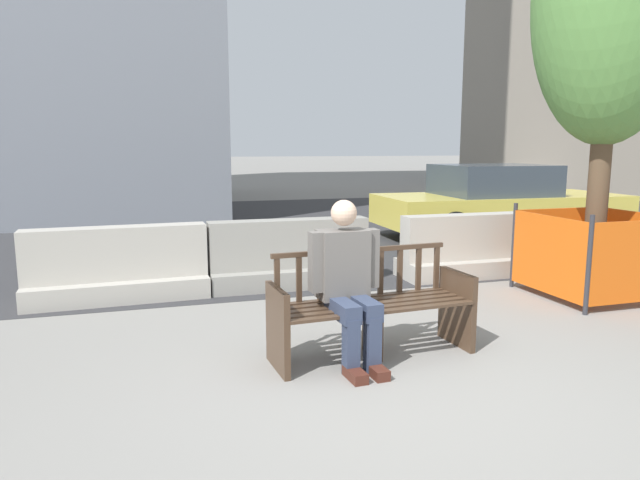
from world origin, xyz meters
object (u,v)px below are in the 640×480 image
(seated_person, at_px, (347,279))
(car_taxi_near, at_px, (498,202))
(jersey_barrier_centre, at_px, (289,259))
(jersey_barrier_right, at_px, (472,251))
(construction_fence, at_px, (593,252))
(street_bench, at_px, (371,309))
(street_tree, at_px, (613,0))
(jersey_barrier_left, at_px, (118,270))

(seated_person, height_order, car_taxi_near, car_taxi_near)
(jersey_barrier_centre, bearing_deg, jersey_barrier_right, -3.62)
(jersey_barrier_right, xyz_separation_m, construction_fence, (0.77, -1.34, 0.18))
(street_bench, relative_size, construction_fence, 1.31)
(street_tree, xyz_separation_m, car_taxi_near, (1.54, 4.18, -2.63))
(street_bench, bearing_deg, car_taxi_near, 47.82)
(seated_person, xyz_separation_m, car_taxi_near, (4.99, 5.31, -0.01))
(seated_person, xyz_separation_m, jersey_barrier_centre, (0.17, 2.64, -0.35))
(jersey_barrier_left, relative_size, construction_fence, 1.54)
(street_bench, bearing_deg, jersey_barrier_right, 44.65)
(street_bench, bearing_deg, construction_fence, 18.32)
(jersey_barrier_left, distance_m, car_taxi_near, 7.38)
(seated_person, bearing_deg, jersey_barrier_centre, 86.24)
(street_bench, height_order, car_taxi_near, car_taxi_near)
(street_bench, bearing_deg, jersey_barrier_centre, 91.50)
(car_taxi_near, bearing_deg, street_tree, -110.20)
(seated_person, relative_size, jersey_barrier_centre, 0.66)
(jersey_barrier_centre, distance_m, construction_fence, 3.61)
(jersey_barrier_centre, distance_m, street_tree, 4.67)
(street_bench, relative_size, car_taxi_near, 0.36)
(jersey_barrier_centre, bearing_deg, seated_person, -93.76)
(jersey_barrier_right, height_order, construction_fence, construction_fence)
(jersey_barrier_centre, height_order, jersey_barrier_left, same)
(street_tree, relative_size, construction_fence, 3.76)
(jersey_barrier_centre, relative_size, car_taxi_near, 0.42)
(jersey_barrier_centre, relative_size, jersey_barrier_right, 1.00)
(street_bench, height_order, jersey_barrier_right, street_bench)
(street_tree, bearing_deg, jersey_barrier_left, 164.82)
(jersey_barrier_centre, height_order, construction_fence, construction_fence)
(jersey_barrier_centre, xyz_separation_m, street_tree, (3.28, -1.50, 2.97))
(street_bench, distance_m, jersey_barrier_left, 3.27)
(street_tree, bearing_deg, jersey_barrier_right, 119.89)
(jersey_barrier_right, bearing_deg, street_bench, -135.35)
(jersey_barrier_left, bearing_deg, street_bench, -49.99)
(car_taxi_near, bearing_deg, jersey_barrier_right, -129.21)
(street_bench, relative_size, jersey_barrier_left, 0.85)
(jersey_barrier_left, xyz_separation_m, car_taxi_near, (6.85, 2.73, 0.34))
(construction_fence, bearing_deg, car_taxi_near, 69.80)
(construction_fence, bearing_deg, street_bench, -161.68)
(car_taxi_near, bearing_deg, jersey_barrier_centre, -150.97)
(street_bench, height_order, jersey_barrier_left, street_bench)
(car_taxi_near, bearing_deg, street_bench, -132.18)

